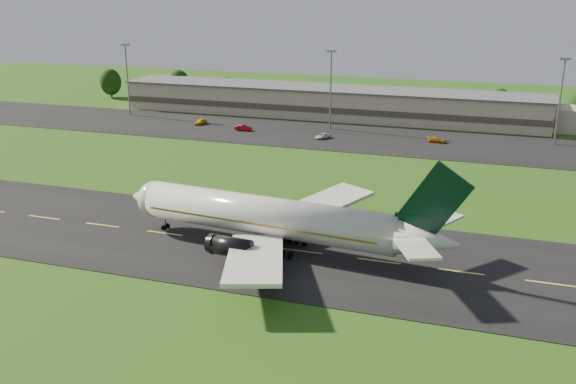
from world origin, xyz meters
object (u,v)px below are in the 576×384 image
(terminal, at_px, (349,104))
(light_mast_centre, at_px, (331,80))
(airliner, at_px, (273,218))
(service_vehicle_d, at_px, (437,140))
(service_vehicle_c, at_px, (323,136))
(service_vehicle_a, at_px, (201,122))
(light_mast_east, at_px, (561,91))
(light_mast_west, at_px, (127,71))
(service_vehicle_b, at_px, (243,128))

(terminal, height_order, light_mast_centre, light_mast_centre)
(light_mast_centre, bearing_deg, airliner, -81.08)
(service_vehicle_d, bearing_deg, service_vehicle_c, 104.97)
(service_vehicle_a, bearing_deg, service_vehicle_d, 10.36)
(light_mast_east, height_order, service_vehicle_a, light_mast_east)
(light_mast_centre, relative_size, service_vehicle_c, 4.67)
(light_mast_west, relative_size, light_mast_east, 1.00)
(terminal, relative_size, service_vehicle_c, 33.27)
(light_mast_centre, xyz_separation_m, service_vehicle_a, (-34.67, -5.73, -11.90))
(service_vehicle_b, bearing_deg, light_mast_centre, -69.10)
(terminal, distance_m, service_vehicle_b, 33.97)
(service_vehicle_b, distance_m, service_vehicle_c, 21.98)
(airliner, bearing_deg, terminal, 101.98)
(service_vehicle_a, bearing_deg, terminal, 42.87)
(light_mast_west, bearing_deg, terminal, 14.76)
(light_mast_west, relative_size, service_vehicle_b, 4.62)
(service_vehicle_c, relative_size, service_vehicle_d, 0.99)
(light_mast_west, height_order, service_vehicle_d, light_mast_west)
(service_vehicle_c, xyz_separation_m, service_vehicle_d, (27.07, 4.38, 0.03))
(service_vehicle_a, bearing_deg, service_vehicle_c, 2.52)
(light_mast_west, distance_m, service_vehicle_a, 28.57)
(light_mast_west, distance_m, service_vehicle_c, 63.46)
(light_mast_centre, bearing_deg, light_mast_west, 180.00)
(light_mast_west, height_order, service_vehicle_b, light_mast_west)
(airliner, relative_size, service_vehicle_a, 11.81)
(airliner, relative_size, terminal, 0.35)
(service_vehicle_a, bearing_deg, airliner, -45.98)
(light_mast_west, height_order, light_mast_centre, same)
(terminal, distance_m, light_mast_west, 64.10)
(service_vehicle_c, bearing_deg, service_vehicle_d, 34.54)
(service_vehicle_d, bearing_deg, light_mast_centre, 81.74)
(terminal, height_order, service_vehicle_a, terminal)
(service_vehicle_c, bearing_deg, service_vehicle_b, -159.85)
(light_mast_east, bearing_deg, service_vehicle_a, -176.34)
(light_mast_west, bearing_deg, airliner, -47.82)
(light_mast_east, distance_m, service_vehicle_d, 30.10)
(light_mast_west, relative_size, service_vehicle_c, 4.67)
(terminal, bearing_deg, light_mast_west, -165.24)
(light_mast_centre, bearing_deg, service_vehicle_c, -83.78)
(light_mast_west, bearing_deg, service_vehicle_d, -4.58)
(airliner, relative_size, light_mast_west, 2.52)
(light_mast_west, height_order, service_vehicle_a, light_mast_west)
(terminal, height_order, light_mast_west, light_mast_west)
(airliner, height_order, light_mast_centre, light_mast_centre)
(service_vehicle_b, bearing_deg, airliner, -158.55)
(terminal, xyz_separation_m, light_mast_centre, (-1.40, -16.18, 8.75))
(service_vehicle_d, bearing_deg, service_vehicle_a, 94.55)
(service_vehicle_d, bearing_deg, service_vehicle_b, 98.57)
(light_mast_centre, height_order, light_mast_east, same)
(service_vehicle_b, distance_m, service_vehicle_d, 49.02)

